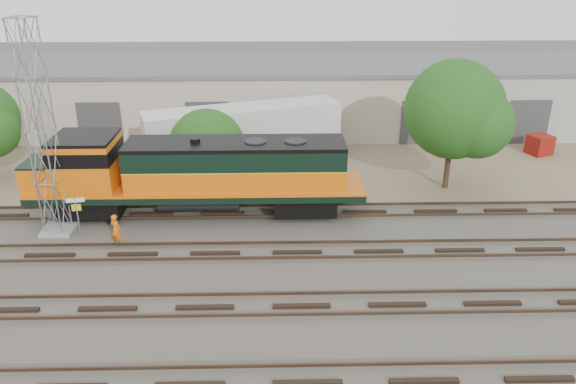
{
  "coord_description": "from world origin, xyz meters",
  "views": [
    {
      "loc": [
        -1.02,
        -22.43,
        13.69
      ],
      "look_at": [
        -0.4,
        4.0,
        2.2
      ],
      "focal_mm": 35.0,
      "sensor_mm": 36.0,
      "label": 1
    }
  ],
  "objects_px": {
    "locomotive": "(191,173)",
    "semi_trailer": "(248,128)",
    "worker": "(116,230)",
    "signal_tower": "(42,136)"
  },
  "relations": [
    {
      "from": "locomotive",
      "to": "semi_trailer",
      "type": "bearing_deg",
      "value": 71.25
    },
    {
      "from": "worker",
      "to": "signal_tower",
      "type": "bearing_deg",
      "value": 8.12
    },
    {
      "from": "locomotive",
      "to": "signal_tower",
      "type": "relative_size",
      "value": 1.67
    },
    {
      "from": "signal_tower",
      "to": "locomotive",
      "type": "bearing_deg",
      "value": 15.0
    },
    {
      "from": "worker",
      "to": "semi_trailer",
      "type": "bearing_deg",
      "value": -84.95
    },
    {
      "from": "worker",
      "to": "semi_trailer",
      "type": "distance_m",
      "value": 13.18
    },
    {
      "from": "locomotive",
      "to": "worker",
      "type": "relative_size",
      "value": 10.59
    },
    {
      "from": "locomotive",
      "to": "worker",
      "type": "bearing_deg",
      "value": -134.27
    },
    {
      "from": "locomotive",
      "to": "signal_tower",
      "type": "distance_m",
      "value": 7.65
    },
    {
      "from": "semi_trailer",
      "to": "locomotive",
      "type": "bearing_deg",
      "value": -127.47
    }
  ]
}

